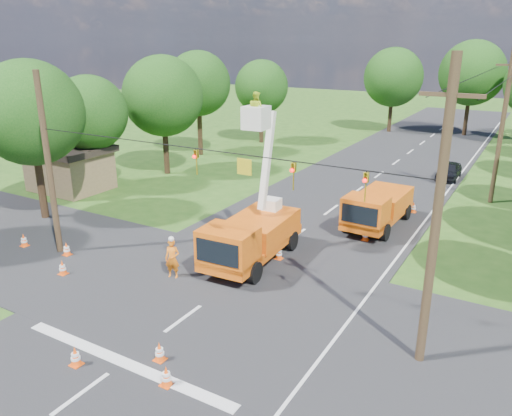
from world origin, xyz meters
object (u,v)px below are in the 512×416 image
Objects in this scene: traffic_cone_1 at (160,352)px; traffic_cone_8 at (166,376)px; tree_left_c at (90,113)px; shed at (70,167)px; pole_left at (49,166)px; traffic_cone_5 at (67,249)px; traffic_cone_7 at (413,207)px; bucket_truck at (251,230)px; distant_car at (449,171)px; second_truck at (377,207)px; traffic_cone_3 at (365,234)px; tree_left_f at (262,87)px; traffic_cone_6 at (24,240)px; pole_right_mid at (502,125)px; traffic_cone_4 at (63,268)px; traffic_cone_2 at (279,253)px; traffic_cone_0 at (75,356)px; tree_far_a at (393,77)px; pole_right_near at (437,218)px; tree_left_e at (198,84)px; tree_left_d at (163,96)px; tree_far_b at (472,73)px.

traffic_cone_1 is 1.00× the size of traffic_cone_8.
tree_left_c reaches higher than traffic_cone_1.
tree_left_c is (1.50, 1.00, 3.82)m from shed.
traffic_cone_5 is at bearing -12.61° from pole_left.
pole_left is at bearing -52.13° from tree_left_c.
traffic_cone_7 is 22.55m from tree_left_c.
bucket_truck is 21.53m from distant_car.
bucket_truck is at bearing 104.75° from traffic_cone_8.
second_truck is 8.83× the size of traffic_cone_3.
traffic_cone_6 is at bearing -84.09° from tree_left_f.
pole_right_mid is (5.01, 10.72, 4.75)m from traffic_cone_3.
traffic_cone_4 is at bearing -49.03° from tree_left_c.
traffic_cone_7 is (3.98, 10.42, 0.00)m from traffic_cone_2.
tree_left_c reaches higher than traffic_cone_2.
bucket_truck reaches higher than traffic_cone_2.
second_truck is 18.25m from traffic_cone_0.
tree_far_a is at bearing 98.34° from traffic_cone_2.
distant_car is at bearing 98.14° from pole_right_near.
traffic_cone_8 is at bearing -37.82° from tree_left_c.
traffic_cone_7 is 1.00× the size of traffic_cone_8.
traffic_cone_3 is 1.00× the size of traffic_cone_7.
traffic_cone_8 is 0.08× the size of tree_left_f.
pole_left is (-12.85, -11.55, 3.30)m from second_truck.
traffic_cone_1 is 0.08× the size of tree_left_f.
traffic_cone_6 is 29.13m from pole_right_mid.
tree_far_a is at bearing 60.67° from tree_left_e.
traffic_cone_3 is 0.08× the size of tree_left_d.
pole_right_near reaches higher than traffic_cone_6.
second_truck is 19.31m from tree_left_d.
pole_right_mid is 1.24× the size of tree_left_c.
tree_far_b is at bearing 96.97° from pole_right_near.
traffic_cone_0 is at bearing -99.75° from traffic_cone_2.
pole_left is at bearing -120.91° from distant_car.
bucket_truck is at bearing 23.10° from pole_left.
distant_car is 5.41× the size of traffic_cone_7.
shed is 0.68× the size of tree_left_c.
traffic_cone_4 is 0.07× the size of tree_far_b.
tree_far_a is at bearing 69.62° from shed.
distant_car is at bearing 78.54° from traffic_cone_0.
traffic_cone_2 is 1.00× the size of traffic_cone_3.
traffic_cone_5 is at bearing -142.42° from traffic_cone_3.
traffic_cone_7 is 0.07× the size of tree_far_b.
traffic_cone_7 is at bearing 74.65° from traffic_cone_0.
traffic_cone_4 is 0.08× the size of tree_left_f.
traffic_cone_2 is at bearing -110.88° from traffic_cone_7.
traffic_cone_0 is 11.04m from pole_left.
traffic_cone_1 is 0.07× the size of tree_far_a.
traffic_cone_3 is 35.26m from tree_far_a.
distant_car is 30.18m from traffic_cone_8.
second_truck is 3.95m from traffic_cone_7.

